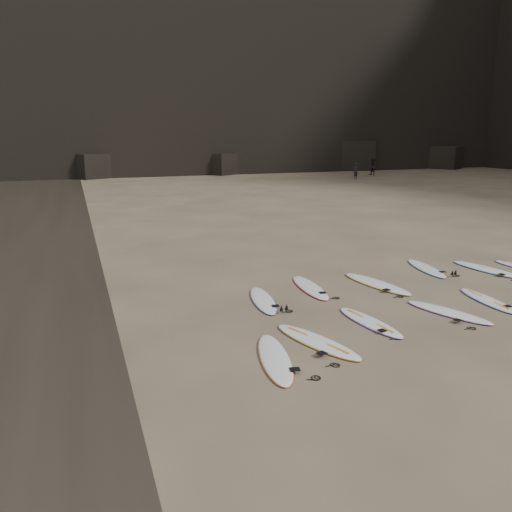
{
  "coord_description": "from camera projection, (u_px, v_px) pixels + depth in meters",
  "views": [
    {
      "loc": [
        -7.71,
        -9.98,
        4.63
      ],
      "look_at": [
        -3.39,
        1.84,
        1.5
      ],
      "focal_mm": 35.0,
      "sensor_mm": 36.0,
      "label": 1
    }
  ],
  "objects": [
    {
      "name": "surfboard_3",
      "position": [
        448.0,
        312.0,
        13.09
      ],
      "size": [
        1.39,
        2.43,
        0.09
      ],
      "primitive_type": "ellipsoid",
      "rotation": [
        0.0,
        0.0,
        0.37
      ],
      "color": "white",
      "rests_on": "ground"
    },
    {
      "name": "ground",
      "position": [
        405.0,
        318.0,
        12.78
      ],
      "size": [
        240.0,
        240.0,
        0.0
      ],
      "primitive_type": "plane",
      "color": "#897559",
      "rests_on": "ground"
    },
    {
      "name": "surfboard_0",
      "position": [
        275.0,
        358.0,
        10.42
      ],
      "size": [
        1.12,
        2.57,
        0.09
      ],
      "primitive_type": "ellipsoid",
      "rotation": [
        0.0,
        0.0,
        -0.22
      ],
      "color": "white",
      "rests_on": "ground"
    },
    {
      "name": "surfboard_2",
      "position": [
        370.0,
        322.0,
        12.41
      ],
      "size": [
        0.83,
        2.37,
        0.08
      ],
      "primitive_type": "ellipsoid",
      "rotation": [
        0.0,
        0.0,
        0.12
      ],
      "color": "white",
      "rests_on": "ground"
    },
    {
      "name": "person_b",
      "position": [
        373.0,
        167.0,
        54.86
      ],
      "size": [
        0.94,
        1.08,
        1.88
      ],
      "primitive_type": "imported",
      "rotation": [
        0.0,
        0.0,
        5.0
      ],
      "color": "black",
      "rests_on": "ground"
    },
    {
      "name": "surfboard_6",
      "position": [
        310.0,
        287.0,
        15.17
      ],
      "size": [
        0.81,
        2.55,
        0.09
      ],
      "primitive_type": "ellipsoid",
      "rotation": [
        0.0,
        0.0,
        -0.08
      ],
      "color": "white",
      "rests_on": "ground"
    },
    {
      "name": "surfboard_8",
      "position": [
        426.0,
        268.0,
        17.31
      ],
      "size": [
        1.05,
        2.54,
        0.09
      ],
      "primitive_type": "ellipsoid",
      "rotation": [
        0.0,
        0.0,
        -0.19
      ],
      "color": "white",
      "rests_on": "ground"
    },
    {
      "name": "surfboard_1",
      "position": [
        317.0,
        341.0,
        11.26
      ],
      "size": [
        1.4,
        2.61,
        0.09
      ],
      "primitive_type": "ellipsoid",
      "rotation": [
        0.0,
        0.0,
        0.33
      ],
      "color": "white",
      "rests_on": "ground"
    },
    {
      "name": "person_a",
      "position": [
        356.0,
        171.0,
        50.62
      ],
      "size": [
        0.69,
        0.56,
        1.63
      ],
      "primitive_type": "imported",
      "rotation": [
        0.0,
        0.0,
        3.46
      ],
      "color": "black",
      "rests_on": "ground"
    },
    {
      "name": "surfboard_5",
      "position": [
        263.0,
        300.0,
        14.03
      ],
      "size": [
        0.96,
        2.46,
        0.09
      ],
      "primitive_type": "ellipsoid",
      "rotation": [
        0.0,
        0.0,
        -0.16
      ],
      "color": "white",
      "rests_on": "ground"
    },
    {
      "name": "surfboard_9",
      "position": [
        488.0,
        269.0,
        17.14
      ],
      "size": [
        1.14,
        2.76,
        0.1
      ],
      "primitive_type": "ellipsoid",
      "rotation": [
        0.0,
        0.0,
        0.19
      ],
      "color": "white",
      "rests_on": "ground"
    },
    {
      "name": "surfboard_4",
      "position": [
        488.0,
        300.0,
        14.0
      ],
      "size": [
        0.79,
        2.33,
        0.08
      ],
      "primitive_type": "ellipsoid",
      "rotation": [
        0.0,
        0.0,
        -0.11
      ],
      "color": "white",
      "rests_on": "ground"
    },
    {
      "name": "surfboard_7",
      "position": [
        377.0,
        283.0,
        15.54
      ],
      "size": [
        1.21,
        2.82,
        0.1
      ],
      "primitive_type": "ellipsoid",
      "rotation": [
        0.0,
        0.0,
        0.21
      ],
      "color": "white",
      "rests_on": "ground"
    }
  ]
}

